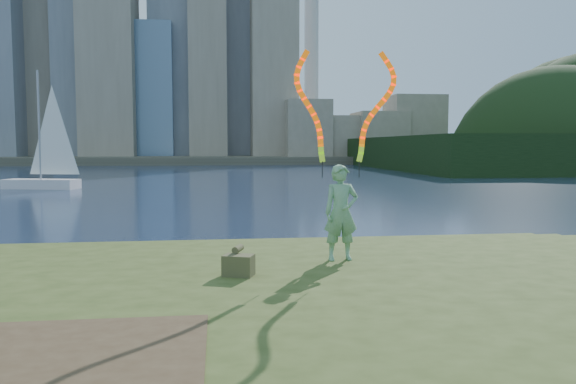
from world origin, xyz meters
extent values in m
plane|color=#1A2742|center=(0.00, 0.00, 0.00)|extent=(320.00, 320.00, 0.00)
cube|color=#39491A|center=(0.00, -2.20, 0.40)|extent=(17.00, 15.00, 0.30)
cube|color=#39491A|center=(0.00, -2.00, 0.65)|extent=(14.00, 12.00, 0.30)
cube|color=#47331E|center=(-2.20, -3.20, 0.81)|extent=(3.20, 3.00, 0.02)
cube|color=#4B4637|center=(0.00, 95.00, 0.60)|extent=(320.00, 40.00, 1.20)
cylinder|color=silver|center=(18.00, 102.00, 30.20)|extent=(2.80, 2.80, 58.00)
imported|color=#227433|center=(1.76, 1.45, 1.67)|extent=(0.66, 0.46, 1.75)
cylinder|color=black|center=(1.43, 1.55, 2.46)|extent=(0.02, 0.02, 0.30)
cylinder|color=black|center=(2.13, 1.59, 2.46)|extent=(0.02, 0.02, 0.30)
cube|color=#474B2B|center=(-0.15, 0.42, 0.97)|extent=(0.56, 0.46, 0.34)
cylinder|color=#474B2B|center=(-0.15, 0.64, 1.20)|extent=(0.21, 0.34, 0.11)
cube|color=silver|center=(-12.31, 30.97, 0.30)|extent=(5.18, 2.77, 0.69)
cylinder|color=gray|center=(-12.31, 30.97, 4.15)|extent=(0.14, 0.14, 7.51)
camera|label=1|loc=(-0.46, -8.51, 2.89)|focal=35.00mm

